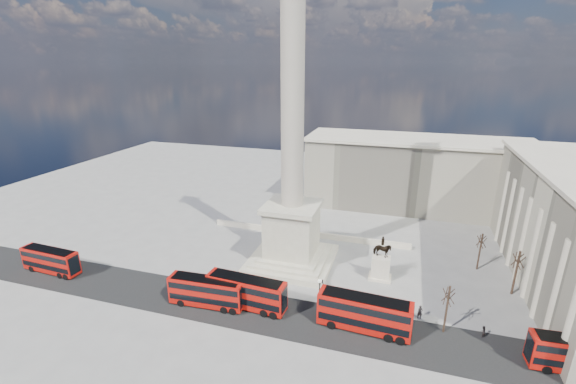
# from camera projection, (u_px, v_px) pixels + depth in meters

# --- Properties ---
(ground) EXTENTS (180.00, 180.00, 0.00)m
(ground) POSITION_uv_depth(u_px,v_px,m) (283.00, 276.00, 62.89)
(ground) COLOR gray
(ground) RESTS_ON ground
(asphalt_road) EXTENTS (120.00, 9.00, 0.01)m
(asphalt_road) POSITION_uv_depth(u_px,v_px,m) (296.00, 319.00, 52.44)
(asphalt_road) COLOR black
(asphalt_road) RESTS_ON ground
(nelsons_column) EXTENTS (14.00, 14.00, 49.85)m
(nelsons_column) POSITION_uv_depth(u_px,v_px,m) (292.00, 192.00, 63.27)
(nelsons_column) COLOR beige
(nelsons_column) RESTS_ON ground
(balustrade_wall) EXTENTS (40.00, 0.60, 1.10)m
(balustrade_wall) POSITION_uv_depth(u_px,v_px,m) (307.00, 234.00, 77.20)
(balustrade_wall) COLOR beige
(balustrade_wall) RESTS_ON ground
(building_northeast) EXTENTS (51.00, 17.00, 16.60)m
(building_northeast) POSITION_uv_depth(u_px,v_px,m) (415.00, 173.00, 90.87)
(building_northeast) COLOR beige
(building_northeast) RESTS_ON ground
(red_bus_a) EXTENTS (10.96, 3.09, 4.40)m
(red_bus_a) POSITION_uv_depth(u_px,v_px,m) (207.00, 292.00, 54.60)
(red_bus_a) COLOR #B81109
(red_bus_a) RESTS_ON ground
(red_bus_b) EXTENTS (11.66, 3.37, 4.67)m
(red_bus_b) POSITION_uv_depth(u_px,v_px,m) (247.00, 292.00, 54.20)
(red_bus_b) COLOR #B81109
(red_bus_b) RESTS_ON ground
(red_bus_c) EXTENTS (12.08, 3.42, 4.84)m
(red_bus_c) POSITION_uv_depth(u_px,v_px,m) (365.00, 313.00, 49.50)
(red_bus_c) COLOR #B81109
(red_bus_c) RESTS_ON ground
(red_bus_e) EXTENTS (10.39, 2.86, 4.18)m
(red_bus_e) POSITION_uv_depth(u_px,v_px,m) (51.00, 260.00, 63.43)
(red_bus_e) COLOR #B81109
(red_bus_e) RESTS_ON ground
(victorian_lamp) EXTENTS (0.49, 0.49, 5.76)m
(victorian_lamp) POSITION_uv_depth(u_px,v_px,m) (319.00, 295.00, 51.94)
(victorian_lamp) COLOR black
(victorian_lamp) RESTS_ON ground
(equestrian_statue) EXTENTS (3.54, 2.66, 7.50)m
(equestrian_statue) POSITION_uv_depth(u_px,v_px,m) (381.00, 264.00, 61.38)
(equestrian_statue) COLOR beige
(equestrian_statue) RESTS_ON ground
(bare_tree_near) EXTENTS (1.63, 1.63, 7.14)m
(bare_tree_near) POSITION_uv_depth(u_px,v_px,m) (449.00, 294.00, 48.15)
(bare_tree_near) COLOR #332319
(bare_tree_near) RESTS_ON ground
(bare_tree_mid) EXTENTS (1.98, 1.98, 7.52)m
(bare_tree_mid) POSITION_uv_depth(u_px,v_px,m) (519.00, 259.00, 56.20)
(bare_tree_mid) COLOR #332319
(bare_tree_mid) RESTS_ON ground
(bare_tree_far) EXTENTS (1.69, 1.69, 6.90)m
(bare_tree_far) POSITION_uv_depth(u_px,v_px,m) (482.00, 240.00, 63.28)
(bare_tree_far) COLOR #332319
(bare_tree_far) RESTS_ON ground
(pedestrian_walking) EXTENTS (0.77, 0.57, 1.95)m
(pedestrian_walking) POSITION_uv_depth(u_px,v_px,m) (420.00, 312.00, 52.25)
(pedestrian_walking) COLOR black
(pedestrian_walking) RESTS_ON ground
(pedestrian_standing) EXTENTS (0.98, 0.94, 1.60)m
(pedestrian_standing) POSITION_uv_depth(u_px,v_px,m) (483.00, 332.00, 48.77)
(pedestrian_standing) COLOR black
(pedestrian_standing) RESTS_ON ground
(pedestrian_crossing) EXTENTS (0.82, 0.99, 1.58)m
(pedestrian_crossing) POSITION_uv_depth(u_px,v_px,m) (322.00, 284.00, 59.20)
(pedestrian_crossing) COLOR black
(pedestrian_crossing) RESTS_ON ground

